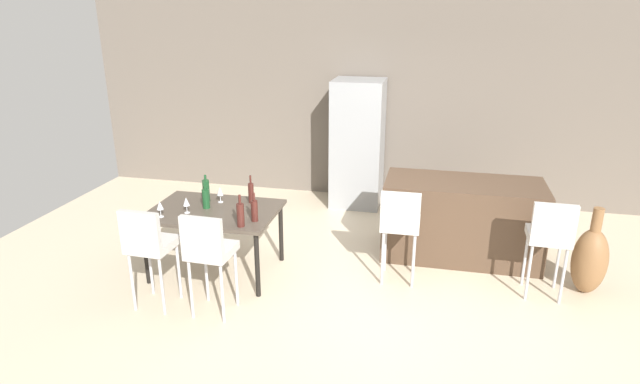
% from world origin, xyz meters
% --- Properties ---
extents(ground_plane, '(10.00, 10.00, 0.00)m').
position_xyz_m(ground_plane, '(0.00, 0.00, 0.00)').
color(ground_plane, beige).
extents(back_wall, '(10.00, 0.12, 2.90)m').
position_xyz_m(back_wall, '(0.00, 2.66, 1.45)').
color(back_wall, '#665B51').
rests_on(back_wall, ground_plane).
extents(kitchen_island, '(1.79, 0.81, 0.92)m').
position_xyz_m(kitchen_island, '(0.72, 0.74, 0.46)').
color(kitchen_island, '#4C3828').
rests_on(kitchen_island, ground_plane).
extents(bar_chair_left, '(0.41, 0.41, 1.05)m').
position_xyz_m(bar_chair_left, '(0.06, -0.05, 0.70)').
color(bar_chair_left, beige).
rests_on(bar_chair_left, ground_plane).
extents(bar_chair_middle, '(0.41, 0.41, 1.05)m').
position_xyz_m(bar_chair_middle, '(1.52, -0.05, 0.70)').
color(bar_chair_middle, beige).
rests_on(bar_chair_middle, ground_plane).
extents(dining_table, '(1.36, 0.95, 0.74)m').
position_xyz_m(dining_table, '(-1.92, -0.26, 0.68)').
color(dining_table, '#4C4238').
rests_on(dining_table, ground_plane).
extents(dining_chair_near, '(0.41, 0.41, 1.05)m').
position_xyz_m(dining_chair_near, '(-2.23, -1.10, 0.70)').
color(dining_chair_near, beige).
rests_on(dining_chair_near, ground_plane).
extents(dining_chair_far, '(0.42, 0.42, 1.05)m').
position_xyz_m(dining_chair_far, '(-1.62, -1.10, 0.70)').
color(dining_chair_far, beige).
rests_on(dining_chair_far, ground_plane).
extents(wine_bottle_right, '(0.08, 0.08, 0.31)m').
position_xyz_m(wine_bottle_right, '(-2.10, -0.04, 0.87)').
color(wine_bottle_right, '#194723').
rests_on(wine_bottle_right, dining_table).
extents(wine_bottle_far, '(0.07, 0.07, 0.30)m').
position_xyz_m(wine_bottle_far, '(-1.39, -0.47, 0.86)').
color(wine_bottle_far, '#471E19').
rests_on(wine_bottle_far, dining_table).
extents(wine_bottle_inner, '(0.06, 0.06, 0.32)m').
position_xyz_m(wine_bottle_inner, '(-1.60, 0.03, 0.86)').
color(wine_bottle_inner, '#471E19').
rests_on(wine_bottle_inner, dining_table).
extents(wine_bottle_end, '(0.08, 0.08, 0.31)m').
position_xyz_m(wine_bottle_end, '(-2.02, -0.24, 0.85)').
color(wine_bottle_end, '#194723').
rests_on(wine_bottle_end, dining_table).
extents(wine_bottle_left, '(0.08, 0.08, 0.33)m').
position_xyz_m(wine_bottle_left, '(-1.47, -0.63, 0.87)').
color(wine_bottle_left, '#471E19').
rests_on(wine_bottle_left, dining_table).
extents(wine_glass_middle, '(0.07, 0.07, 0.17)m').
position_xyz_m(wine_glass_middle, '(-2.38, -0.58, 0.86)').
color(wine_glass_middle, silver).
rests_on(wine_glass_middle, dining_table).
extents(wine_glass_near, '(0.07, 0.07, 0.17)m').
position_xyz_m(wine_glass_near, '(-2.16, -0.42, 0.86)').
color(wine_glass_near, silver).
rests_on(wine_glass_near, dining_table).
extents(wine_glass_corner, '(0.07, 0.07, 0.17)m').
position_xyz_m(wine_glass_corner, '(-1.94, -0.04, 0.86)').
color(wine_glass_corner, silver).
rests_on(wine_glass_corner, dining_table).
extents(refrigerator, '(0.72, 0.68, 1.84)m').
position_xyz_m(refrigerator, '(-0.75, 2.22, 0.92)').
color(refrigerator, '#939699').
rests_on(refrigerator, ground_plane).
extents(floor_vase, '(0.35, 0.35, 0.93)m').
position_xyz_m(floor_vase, '(1.98, 0.15, 0.37)').
color(floor_vase, brown).
rests_on(floor_vase, ground_plane).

